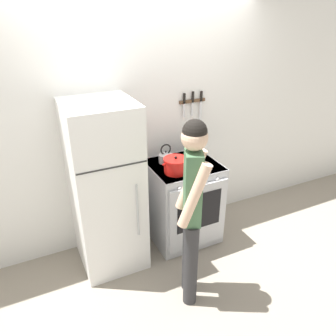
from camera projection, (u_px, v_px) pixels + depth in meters
name	position (u px, v px, depth m)	size (l,w,h in m)	color
ground_plane	(148.00, 227.00, 3.97)	(14.00, 14.00, 0.00)	gray
wall_back	(144.00, 126.00, 3.42)	(10.00, 0.06, 2.55)	silver
refrigerator	(106.00, 189.00, 3.12)	(0.62, 0.67, 1.68)	white
stove_range	(184.00, 202.00, 3.60)	(0.71, 0.67, 0.92)	silver
dutch_oven_pot	(176.00, 165.00, 3.22)	(0.28, 0.24, 0.18)	red
tea_kettle	(166.00, 157.00, 3.44)	(0.19, 0.15, 0.21)	silver
utensil_jar	(193.00, 151.00, 3.56)	(0.10, 0.10, 0.27)	silver
person	(192.00, 206.00, 2.62)	(0.36, 0.41, 1.69)	#2D2D30
wall_knife_strip	(193.00, 101.00, 3.50)	(0.31, 0.03, 0.32)	brown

